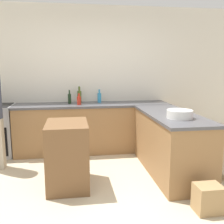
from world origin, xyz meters
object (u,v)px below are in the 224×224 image
(island_table, at_px, (68,155))
(mixing_bowl, at_px, (180,114))
(wine_bottle_dark, at_px, (70,98))
(hot_sauce_bottle, at_px, (79,100))
(dish_soap_bottle, at_px, (99,97))
(paper_bag, at_px, (208,199))
(olive_oil_bottle, at_px, (79,96))

(island_table, height_order, mixing_bowl, mixing_bowl)
(wine_bottle_dark, distance_m, hot_sauce_bottle, 0.26)
(dish_soap_bottle, bearing_deg, hot_sauce_bottle, -147.21)
(paper_bag, bearing_deg, mixing_bowl, 92.59)
(island_table, height_order, wine_bottle_dark, wine_bottle_dark)
(dish_soap_bottle, bearing_deg, island_table, -110.68)
(olive_oil_bottle, distance_m, wine_bottle_dark, 0.21)
(mixing_bowl, relative_size, paper_bag, 1.10)
(hot_sauce_bottle, bearing_deg, mixing_bowl, -47.73)
(olive_oil_bottle, relative_size, hot_sauce_bottle, 1.48)
(olive_oil_bottle, relative_size, paper_bag, 0.98)
(mixing_bowl, height_order, dish_soap_bottle, dish_soap_bottle)
(mixing_bowl, bearing_deg, paper_bag, -87.41)
(hot_sauce_bottle, relative_size, paper_bag, 0.66)
(wine_bottle_dark, xyz_separation_m, dish_soap_bottle, (0.56, 0.06, -0.00))
(olive_oil_bottle, xyz_separation_m, dish_soap_bottle, (0.37, -0.04, -0.02))
(olive_oil_bottle, height_order, paper_bag, olive_oil_bottle)
(wine_bottle_dark, distance_m, dish_soap_bottle, 0.56)
(mixing_bowl, xyz_separation_m, dish_soap_bottle, (-0.90, 1.67, 0.04))
(olive_oil_bottle, xyz_separation_m, wine_bottle_dark, (-0.18, -0.10, -0.02))
(olive_oil_bottle, distance_m, hot_sauce_bottle, 0.30)
(island_table, distance_m, hot_sauce_bottle, 1.43)
(olive_oil_bottle, xyz_separation_m, paper_bag, (1.31, -2.49, -0.86))
(island_table, xyz_separation_m, paper_bag, (1.52, -0.88, -0.28))
(hot_sauce_bottle, xyz_separation_m, paper_bag, (1.32, -2.19, -0.82))
(dish_soap_bottle, bearing_deg, paper_bag, -69.12)
(island_table, xyz_separation_m, olive_oil_bottle, (0.22, 1.60, 0.59))
(wine_bottle_dark, bearing_deg, island_table, -91.19)
(island_table, height_order, paper_bag, island_table)
(olive_oil_bottle, distance_m, dish_soap_bottle, 0.38)
(island_table, xyz_separation_m, dish_soap_bottle, (0.59, 1.56, 0.56))
(mixing_bowl, xyz_separation_m, wine_bottle_dark, (-1.45, 1.61, 0.04))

